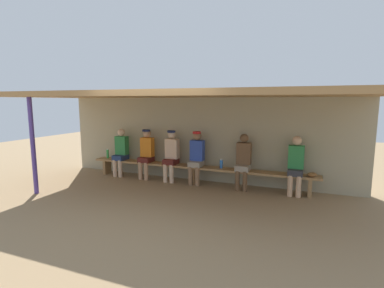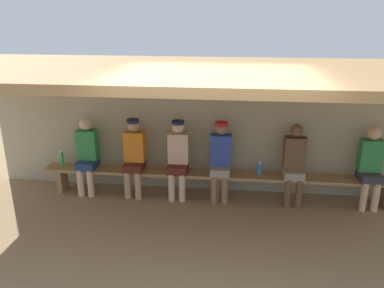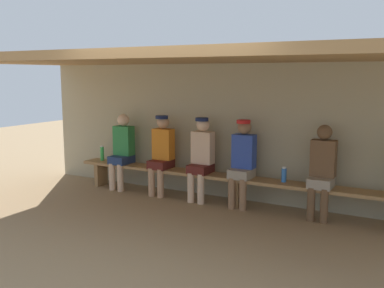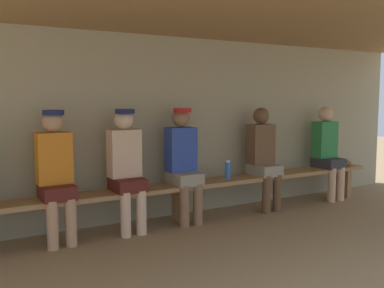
{
  "view_description": "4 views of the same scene",
  "coord_description": "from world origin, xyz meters",
  "px_view_note": "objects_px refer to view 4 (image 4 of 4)",
  "views": [
    {
      "loc": [
        2.61,
        -5.23,
        2.11
      ],
      "look_at": [
        0.02,
        1.3,
        1.07
      ],
      "focal_mm": 27.15,
      "sensor_mm": 36.0,
      "label": 1
    },
    {
      "loc": [
        0.25,
        -4.47,
        3.02
      ],
      "look_at": [
        -0.4,
        1.29,
        1.05
      ],
      "focal_mm": 36.31,
      "sensor_mm": 36.0,
      "label": 2
    },
    {
      "loc": [
        2.56,
        -4.65,
        2.03
      ],
      "look_at": [
        -0.66,
        1.23,
        0.97
      ],
      "focal_mm": 41.49,
      "sensor_mm": 36.0,
      "label": 3
    },
    {
      "loc": [
        -2.45,
        -2.88,
        1.47
      ],
      "look_at": [
        -0.06,
        1.18,
        0.97
      ],
      "focal_mm": 41.16,
      "sensor_mm": 36.0,
      "label": 4
    }
  ],
  "objects_px": {
    "water_bottle_orange": "(228,170)",
    "bench": "(180,190)",
    "player_in_white": "(327,149)",
    "player_shirtless_tan": "(126,164)",
    "baseball_glove_worn": "(345,163)",
    "player_leftmost": "(183,160)",
    "player_near_post": "(56,170)",
    "player_with_sunglasses": "(263,154)"
  },
  "relations": [
    {
      "from": "bench",
      "to": "water_bottle_orange",
      "type": "xyz_separation_m",
      "value": [
        0.69,
        0.02,
        0.18
      ]
    },
    {
      "from": "player_with_sunglasses",
      "to": "water_bottle_orange",
      "type": "relative_size",
      "value": 5.88
    },
    {
      "from": "bench",
      "to": "player_with_sunglasses",
      "type": "relative_size",
      "value": 4.49
    },
    {
      "from": "player_leftmost",
      "to": "player_near_post",
      "type": "height_order",
      "value": "same"
    },
    {
      "from": "player_in_white",
      "to": "bench",
      "type": "bearing_deg",
      "value": -179.93
    },
    {
      "from": "player_in_white",
      "to": "player_leftmost",
      "type": "relative_size",
      "value": 0.99
    },
    {
      "from": "player_shirtless_tan",
      "to": "player_leftmost",
      "type": "relative_size",
      "value": 1.0
    },
    {
      "from": "bench",
      "to": "player_near_post",
      "type": "height_order",
      "value": "player_near_post"
    },
    {
      "from": "player_with_sunglasses",
      "to": "player_shirtless_tan",
      "type": "bearing_deg",
      "value": 179.99
    },
    {
      "from": "player_leftmost",
      "to": "water_bottle_orange",
      "type": "xyz_separation_m",
      "value": [
        0.65,
        0.02,
        -0.18
      ]
    },
    {
      "from": "player_shirtless_tan",
      "to": "player_with_sunglasses",
      "type": "relative_size",
      "value": 1.01
    },
    {
      "from": "player_in_white",
      "to": "player_shirtless_tan",
      "type": "xyz_separation_m",
      "value": [
        -3.1,
        0.0,
        0.02
      ]
    },
    {
      "from": "bench",
      "to": "water_bottle_orange",
      "type": "distance_m",
      "value": 0.72
    },
    {
      "from": "player_leftmost",
      "to": "player_with_sunglasses",
      "type": "bearing_deg",
      "value": -0.02
    },
    {
      "from": "bench",
      "to": "player_shirtless_tan",
      "type": "bearing_deg",
      "value": 179.69
    },
    {
      "from": "bench",
      "to": "baseball_glove_worn",
      "type": "xyz_separation_m",
      "value": [
        2.78,
        -0.03,
        0.12
      ]
    },
    {
      "from": "bench",
      "to": "player_near_post",
      "type": "bearing_deg",
      "value": 179.86
    },
    {
      "from": "player_in_white",
      "to": "player_near_post",
      "type": "distance_m",
      "value": 3.85
    },
    {
      "from": "player_near_post",
      "to": "water_bottle_orange",
      "type": "bearing_deg",
      "value": 0.53
    },
    {
      "from": "player_in_white",
      "to": "player_shirtless_tan",
      "type": "height_order",
      "value": "player_shirtless_tan"
    },
    {
      "from": "bench",
      "to": "player_in_white",
      "type": "height_order",
      "value": "player_in_white"
    },
    {
      "from": "bench",
      "to": "player_leftmost",
      "type": "xyz_separation_m",
      "value": [
        0.04,
        0.0,
        0.36
      ]
    },
    {
      "from": "player_in_white",
      "to": "player_with_sunglasses",
      "type": "distance_m",
      "value": 1.19
    },
    {
      "from": "baseball_glove_worn",
      "to": "water_bottle_orange",
      "type": "bearing_deg",
      "value": -44.91
    },
    {
      "from": "player_near_post",
      "to": "baseball_glove_worn",
      "type": "height_order",
      "value": "player_near_post"
    },
    {
      "from": "player_shirtless_tan",
      "to": "baseball_glove_worn",
      "type": "xyz_separation_m",
      "value": [
        3.44,
        -0.04,
        -0.24
      ]
    },
    {
      "from": "bench",
      "to": "water_bottle_orange",
      "type": "height_order",
      "value": "water_bottle_orange"
    },
    {
      "from": "player_leftmost",
      "to": "player_near_post",
      "type": "xyz_separation_m",
      "value": [
        -1.46,
        0.0,
        0.0
      ]
    },
    {
      "from": "player_shirtless_tan",
      "to": "baseball_glove_worn",
      "type": "distance_m",
      "value": 3.45
    },
    {
      "from": "bench",
      "to": "player_in_white",
      "type": "relative_size",
      "value": 4.49
    },
    {
      "from": "player_leftmost",
      "to": "baseball_glove_worn",
      "type": "relative_size",
      "value": 5.6
    },
    {
      "from": "player_shirtless_tan",
      "to": "player_leftmost",
      "type": "xyz_separation_m",
      "value": [
        0.71,
        0.0,
        0.0
      ]
    },
    {
      "from": "player_leftmost",
      "to": "player_shirtless_tan",
      "type": "bearing_deg",
      "value": 180.0
    },
    {
      "from": "player_shirtless_tan",
      "to": "player_near_post",
      "type": "height_order",
      "value": "same"
    },
    {
      "from": "player_leftmost",
      "to": "player_with_sunglasses",
      "type": "distance_m",
      "value": 1.2
    },
    {
      "from": "player_in_white",
      "to": "player_leftmost",
      "type": "xyz_separation_m",
      "value": [
        -2.39,
        0.0,
        0.02
      ]
    },
    {
      "from": "player_in_white",
      "to": "player_shirtless_tan",
      "type": "relative_size",
      "value": 0.99
    },
    {
      "from": "bench",
      "to": "player_with_sunglasses",
      "type": "xyz_separation_m",
      "value": [
        1.24,
        0.0,
        0.34
      ]
    },
    {
      "from": "water_bottle_orange",
      "to": "baseball_glove_worn",
      "type": "bearing_deg",
      "value": -1.54
    },
    {
      "from": "water_bottle_orange",
      "to": "bench",
      "type": "bearing_deg",
      "value": -178.09
    },
    {
      "from": "bench",
      "to": "player_leftmost",
      "type": "height_order",
      "value": "player_leftmost"
    },
    {
      "from": "bench",
      "to": "player_in_white",
      "type": "xyz_separation_m",
      "value": [
        2.43,
        0.0,
        0.34
      ]
    }
  ]
}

